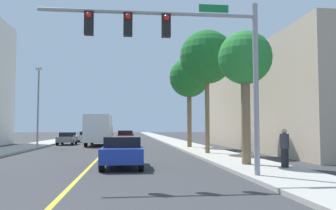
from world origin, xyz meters
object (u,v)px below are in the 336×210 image
object	(u,v)px
pedestrian	(285,148)
street_lamp	(38,102)
car_red	(125,137)
car_blue	(123,152)
car_silver	(87,136)
car_gray	(67,138)
traffic_signal_mast	(187,47)
palm_mid	(207,58)
car_black	(127,135)
palm_near	(245,60)
delivery_truck	(99,130)
palm_far	(189,78)

from	to	relation	value
pedestrian	street_lamp	bearing A→B (deg)	96.97
street_lamp	car_red	xyz separation A→B (m)	(7.99, 7.36, -3.45)
car_blue	car_silver	world-z (taller)	car_blue
car_gray	car_silver	world-z (taller)	same
street_lamp	traffic_signal_mast	bearing A→B (deg)	-64.34
palm_mid	car_black	bearing A→B (deg)	101.27
palm_near	car_red	size ratio (longest dim) A/B	1.50
palm_mid	car_red	world-z (taller)	palm_mid
palm_mid	car_black	distance (m)	29.00
street_lamp	palm_mid	bearing A→B (deg)	-37.25
car_blue	traffic_signal_mast	bearing A→B (deg)	-61.05
traffic_signal_mast	delivery_truck	size ratio (longest dim) A/B	0.99
car_red	car_silver	world-z (taller)	car_red
pedestrian	car_black	bearing A→B (deg)	69.79
palm_near	pedestrian	bearing A→B (deg)	-50.98
traffic_signal_mast	palm_far	world-z (taller)	palm_far
car_black	pedestrian	world-z (taller)	pedestrian
palm_near	palm_far	world-z (taller)	palm_far
palm_mid	car_red	size ratio (longest dim) A/B	1.99
pedestrian	car_silver	bearing A→B (deg)	79.45
car_blue	car_silver	size ratio (longest dim) A/B	0.93
delivery_truck	car_silver	bearing A→B (deg)	103.27
palm_far	car_red	distance (m)	13.00
traffic_signal_mast	car_silver	xyz separation A→B (m)	(-7.34, 34.69, -4.07)
palm_far	car_black	distance (m)	21.81
palm_near	car_silver	xyz separation A→B (m)	(-10.79, 30.91, -4.35)
street_lamp	pedestrian	world-z (taller)	street_lamp
traffic_signal_mast	palm_near	xyz separation A→B (m)	(3.45, 3.78, 0.29)
car_blue	pedestrian	bearing A→B (deg)	-15.59
palm_near	car_gray	distance (m)	26.53
car_gray	car_silver	distance (m)	7.78
palm_far	car_silver	world-z (taller)	palm_far
palm_mid	delivery_truck	size ratio (longest dim) A/B	1.05
pedestrian	delivery_truck	bearing A→B (deg)	82.56
car_black	car_silver	world-z (taller)	car_black
palm_mid	car_black	world-z (taller)	palm_mid
car_blue	car_black	bearing A→B (deg)	90.71
palm_mid	car_blue	size ratio (longest dim) A/B	1.99
car_red	pedestrian	xyz separation A→B (m)	(7.09, -26.77, 0.20)
pedestrian	palm_mid	bearing A→B (deg)	67.89
car_blue	car_gray	distance (m)	23.53
car_red	pedestrian	distance (m)	27.70
pedestrian	palm_near	bearing A→B (deg)	98.15
palm_far	street_lamp	bearing A→B (deg)	168.06
car_red	car_silver	xyz separation A→B (m)	(-4.91, 5.63, -0.07)
traffic_signal_mast	delivery_truck	distance (m)	25.38
car_red	car_gray	bearing A→B (deg)	-163.10
palm_near	car_gray	bearing A→B (deg)	117.42
car_blue	car_gray	size ratio (longest dim) A/B	1.08
traffic_signal_mast	pedestrian	xyz separation A→B (m)	(4.66, 2.29, -3.79)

